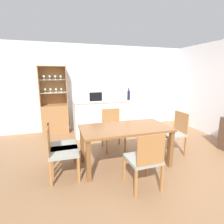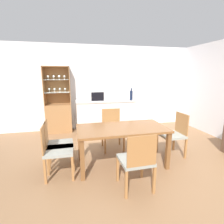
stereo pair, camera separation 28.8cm
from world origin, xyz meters
name	(u,v)px [view 1 (the left image)]	position (x,y,z in m)	size (l,w,h in m)	color
ground_plane	(146,164)	(0.00, 0.00, 0.00)	(18.00, 18.00, 0.00)	#936B47
wall_back	(108,87)	(0.00, 2.63, 1.27)	(6.80, 0.06, 2.55)	silver
kitchen_counter	(103,117)	(-0.33, 1.92, 0.49)	(1.64, 0.59, 0.97)	white
display_cabinet	(55,114)	(-1.64, 2.42, 0.57)	(0.73, 0.38, 1.91)	#A37042
dining_table	(125,132)	(-0.38, 0.14, 0.64)	(1.63, 0.84, 0.73)	brown
dining_chair_side_right_far	(173,133)	(0.78, 0.27, 0.46)	(0.46, 0.46, 0.90)	#999E93
dining_chair_head_near	(144,159)	(-0.38, -0.63, 0.46)	(0.47, 0.47, 0.90)	#999E93
dining_chair_head_far	(113,129)	(-0.38, 0.91, 0.46)	(0.48, 0.48, 0.90)	#999E93
dining_chair_side_left_far	(60,146)	(-1.55, 0.26, 0.46)	(0.47, 0.47, 0.90)	#999E93
dining_chair_side_left_near	(61,152)	(-1.55, 0.01, 0.46)	(0.47, 0.47, 0.90)	#999E93
microwave	(97,96)	(-0.51, 1.90, 1.11)	(0.52, 0.34, 0.27)	silver
wine_bottle	(129,95)	(0.37, 1.79, 1.11)	(0.08, 0.08, 0.34)	#141E38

